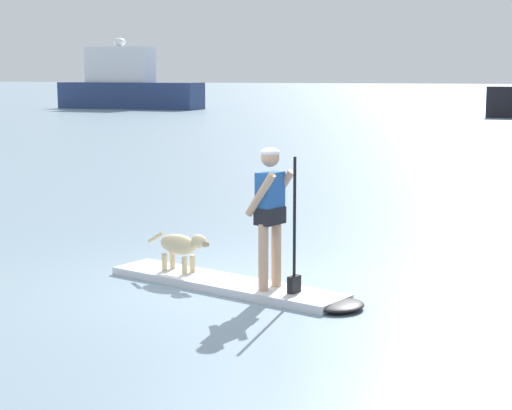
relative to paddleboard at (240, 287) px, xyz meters
name	(u,v)px	position (x,y,z in m)	size (l,w,h in m)	color
ground_plane	(225,288)	(-0.22, 0.06, -0.05)	(400.00, 400.00, 0.00)	gray
paddleboard	(240,287)	(0.00, 0.00, 0.00)	(3.62, 1.52, 0.10)	silver
person_paddler	(271,208)	(0.46, -0.12, 1.02)	(0.66, 0.56, 1.68)	tan
dog	(181,246)	(-0.92, 0.24, 0.40)	(1.03, 0.37, 0.53)	#CCB78C
moored_boat_starboard	(127,86)	(-29.46, 46.53, 1.63)	(11.00, 2.80, 5.16)	navy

